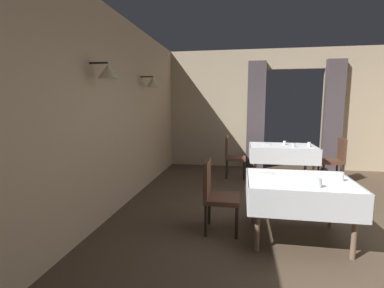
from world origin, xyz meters
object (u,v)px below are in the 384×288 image
(dining_table_mid, at_px, (299,187))
(glass_far_b, at_px, (285,143))
(chair_far_right, at_px, (335,158))
(plate_mid_a, at_px, (267,173))
(glass_far_a, at_px, (309,144))
(glass_mid_c, at_px, (341,177))
(glass_mid_b, at_px, (319,183))
(plate_far_d, at_px, (267,144))
(chair_mid_left, at_px, (216,192))
(chair_far_left, at_px, (232,155))
(dining_table_far, at_px, (282,150))
(glass_far_c, at_px, (294,145))

(dining_table_mid, height_order, glass_far_b, glass_far_b)
(chair_far_right, distance_m, plate_mid_a, 3.09)
(dining_table_mid, distance_m, glass_far_a, 2.86)
(glass_mid_c, bearing_deg, plate_mid_a, 163.35)
(glass_mid_b, bearing_deg, chair_far_right, 70.19)
(dining_table_mid, height_order, plate_far_d, plate_far_d)
(chair_mid_left, xyz_separation_m, glass_mid_b, (1.13, -0.38, 0.28))
(chair_mid_left, bearing_deg, plate_mid_a, 15.52)
(chair_far_left, relative_size, glass_far_a, 9.43)
(chair_mid_left, distance_m, glass_far_b, 3.18)
(dining_table_far, xyz_separation_m, chair_far_right, (1.08, -0.02, -0.13))
(plate_far_d, bearing_deg, plate_mid_a, -95.08)
(chair_mid_left, bearing_deg, chair_far_right, 50.83)
(glass_far_a, height_order, plate_far_d, glass_far_a)
(dining_table_mid, bearing_deg, glass_far_a, 75.52)
(chair_far_left, height_order, plate_mid_a, chair_far_left)
(plate_mid_a, bearing_deg, glass_far_a, 67.01)
(glass_far_a, bearing_deg, chair_mid_left, -122.31)
(glass_mid_b, bearing_deg, glass_far_a, 79.33)
(dining_table_far, bearing_deg, glass_far_c, -51.85)
(glass_mid_b, height_order, glass_mid_c, glass_mid_c)
(plate_mid_a, height_order, glass_far_b, glass_far_b)
(chair_far_left, bearing_deg, chair_far_right, -0.32)
(dining_table_far, distance_m, plate_far_d, 0.34)
(glass_far_a, bearing_deg, dining_table_mid, -104.48)
(glass_mid_c, distance_m, glass_far_b, 2.98)
(plate_mid_a, xyz_separation_m, glass_far_b, (0.61, 2.73, 0.04))
(glass_far_b, distance_m, glass_far_c, 0.36)
(glass_far_a, distance_m, plate_far_d, 0.86)
(plate_mid_a, distance_m, glass_mid_b, 0.74)
(glass_far_a, bearing_deg, chair_far_right, 8.09)
(dining_table_mid, distance_m, dining_table_far, 2.87)
(chair_far_right, bearing_deg, plate_far_d, 174.83)
(chair_mid_left, distance_m, chair_far_left, 2.81)
(chair_mid_left, relative_size, plate_mid_a, 4.59)
(plate_mid_a, bearing_deg, glass_mid_b, -48.27)
(glass_mid_c, relative_size, plate_far_d, 0.60)
(dining_table_mid, bearing_deg, dining_table_far, 86.20)
(glass_far_b, height_order, glass_far_c, same)
(chair_far_left, xyz_separation_m, glass_far_b, (1.14, 0.11, 0.28))
(dining_table_far, bearing_deg, glass_far_b, 59.72)
(dining_table_far, relative_size, glass_mid_c, 12.78)
(dining_table_far, xyz_separation_m, glass_mid_c, (0.26, -2.88, 0.16))
(dining_table_far, relative_size, chair_mid_left, 1.50)
(glass_mid_c, height_order, glass_far_a, glass_mid_c)
(glass_mid_c, bearing_deg, dining_table_far, 95.18)
(plate_mid_a, relative_size, plate_far_d, 1.12)
(chair_mid_left, height_order, glass_far_a, chair_mid_left)
(glass_far_a, bearing_deg, glass_mid_b, -100.67)
(dining_table_mid, xyz_separation_m, glass_far_c, (0.38, 2.63, 0.15))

